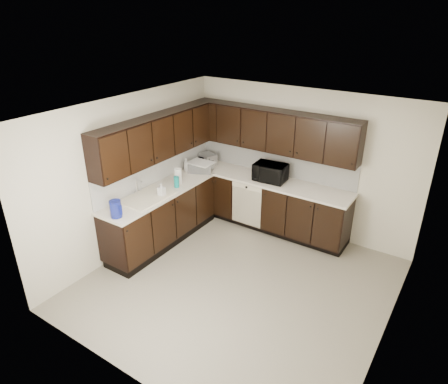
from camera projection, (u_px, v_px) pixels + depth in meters
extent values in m
plane|color=gray|center=(238.00, 284.00, 5.78)|extent=(4.00, 4.00, 0.00)
plane|color=white|center=(241.00, 113.00, 4.73)|extent=(4.00, 4.00, 0.00)
cube|color=beige|center=(301.00, 162.00, 6.76)|extent=(4.00, 0.02, 2.50)
cube|color=beige|center=(131.00, 175.00, 6.26)|extent=(0.02, 4.00, 2.50)
cube|color=beige|center=(399.00, 255.00, 4.25)|extent=(0.02, 4.00, 2.50)
cube|color=beige|center=(128.00, 288.00, 3.74)|extent=(4.00, 0.02, 2.50)
cube|color=black|center=(264.00, 204.00, 7.13)|extent=(3.00, 0.60, 0.90)
cube|color=black|center=(161.00, 217.00, 6.67)|extent=(0.60, 2.20, 0.90)
cube|color=black|center=(264.00, 222.00, 7.32)|extent=(3.00, 0.54, 0.10)
cube|color=black|center=(164.00, 238.00, 6.83)|extent=(0.54, 2.20, 0.10)
cube|color=beige|center=(266.00, 180.00, 6.93)|extent=(3.03, 0.63, 0.04)
cube|color=beige|center=(159.00, 192.00, 6.47)|extent=(0.63, 2.23, 0.04)
cube|color=white|center=(274.00, 161.00, 7.04)|extent=(3.00, 0.02, 0.48)
cube|color=white|center=(158.00, 168.00, 6.73)|extent=(0.02, 2.80, 0.48)
cube|color=black|center=(272.00, 130.00, 6.67)|extent=(3.00, 0.33, 0.70)
cube|color=black|center=(155.00, 138.00, 6.28)|extent=(0.33, 2.47, 0.70)
cube|color=beige|center=(247.00, 204.00, 6.99)|extent=(0.58, 0.02, 0.78)
cube|color=beige|center=(247.00, 187.00, 6.84)|extent=(0.58, 0.03, 0.08)
cylinder|color=black|center=(246.00, 187.00, 6.83)|extent=(0.04, 0.02, 0.04)
cube|color=beige|center=(147.00, 197.00, 6.23)|extent=(0.54, 0.82, 0.03)
cube|color=beige|center=(139.00, 207.00, 6.11)|extent=(0.42, 0.34, 0.16)
cube|color=beige|center=(156.00, 198.00, 6.41)|extent=(0.42, 0.34, 0.16)
cylinder|color=silver|center=(136.00, 187.00, 6.28)|extent=(0.03, 0.03, 0.26)
cylinder|color=silver|center=(138.00, 181.00, 6.21)|extent=(0.14, 0.02, 0.02)
cylinder|color=#B2B2B7|center=(138.00, 205.00, 6.10)|extent=(0.20, 0.20, 0.10)
imported|color=black|center=(270.00, 172.00, 6.78)|extent=(0.57, 0.41, 0.30)
imported|color=gray|center=(161.00, 190.00, 6.24)|extent=(0.10, 0.11, 0.22)
imported|color=gray|center=(186.00, 165.00, 7.19)|extent=(0.11, 0.11, 0.24)
cube|color=#B5B5B7|center=(208.00, 159.00, 7.52)|extent=(0.38, 0.34, 0.20)
cube|color=silver|center=(201.00, 167.00, 7.19)|extent=(0.51, 0.46, 0.16)
cylinder|color=navy|center=(116.00, 209.00, 5.61)|extent=(0.19, 0.19, 0.25)
cylinder|color=#0B827F|center=(177.00, 182.00, 6.55)|extent=(0.09, 0.09, 0.19)
cylinder|color=white|center=(178.00, 176.00, 6.69)|extent=(0.12, 0.12, 0.26)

